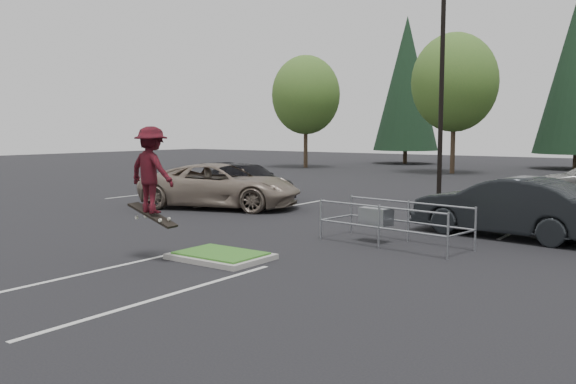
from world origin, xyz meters
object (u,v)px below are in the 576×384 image
Objects in this scene: car_l_black at (246,180)px; cart_corral at (380,217)px; decid_b at (454,86)px; light_pole at (441,89)px; conif_a at (406,84)px; decid_a at (306,97)px; car_l_tan at (219,186)px; car_r_charc at (506,207)px; skateboarder at (152,170)px.

cart_corral is at bearing -108.66° from car_l_black.
decid_b is 1.86× the size of car_l_black.
decid_b is at bearing 8.40° from car_l_black.
conif_a is at bearing 117.38° from light_pole.
conif_a is (-14.50, 28.00, 2.54)m from light_pole.
decid_a is at bearing -111.91° from conif_a.
car_r_charc is (10.93, 0.00, -0.01)m from car_l_tan.
car_l_black reaches higher than cart_corral.
skateboarder is (-1.70, -13.00, -2.47)m from light_pole.
decid_b is 28.18m from cart_corral.
skateboarder reaches higher than car_r_charc.
skateboarder is 0.37× the size of car_l_tan.
car_l_tan is at bearing -83.44° from car_r_charc.
skateboarder is 9.90m from car_r_charc.
car_r_charc is (10.51, -23.53, -5.19)m from decid_b.
decid_b is 1.87× the size of car_r_charc.
decid_a is at bearing -177.61° from decid_b.
cart_corral is (8.07, -26.47, -5.34)m from decid_b.
decid_a is 3.88× the size of skateboarder.
light_pole is 8.96m from cart_corral.
car_l_tan is at bearing 168.79° from cart_corral.
skateboarder is at bearing -61.56° from decid_a.
cart_corral is at bearing -33.18° from car_r_charc.
conif_a is at bearing -71.99° from skateboarder.
skateboarder is (4.81, -31.53, -3.95)m from decid_b.
car_l_black is (10.01, -19.50, -4.83)m from decid_a.
cart_corral is 0.80× the size of car_r_charc.
light_pole is 0.78× the size of conif_a.
cart_corral is (1.56, -7.94, -3.86)m from light_pole.
car_l_tan is at bearing -142.00° from car_l_black.
cart_corral is at bearing -65.93° from conif_a.
decid_b is 26.29m from car_r_charc.
car_r_charc is (5.70, 8.00, -1.24)m from skateboarder.
decid_a reaches higher than cart_corral.
decid_a is at bearing -60.89° from skateboarder.
decid_b is at bearing 114.83° from cart_corral.
cart_corral is 11.96m from car_l_black.
decid_b is at bearing 109.35° from light_pole.
decid_a is 1.73× the size of car_r_charc.
skateboarder is (-3.26, -5.06, 1.39)m from cart_corral.
skateboarder is at bearing -97.45° from light_pole.
decid_b is 12.43m from conif_a.
conif_a is 2.51× the size of car_l_black.
cart_corral is (20.07, -25.97, -4.88)m from decid_a.
decid_b is 24.10m from car_l_tan.
light_pole is 13.34m from skateboarder.
cart_corral is 3.82m from car_r_charc.
light_pole is 1.14× the size of decid_a.
decid_a is 33.18m from cart_corral.
car_l_black is at bearing -58.80° from skateboarder.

